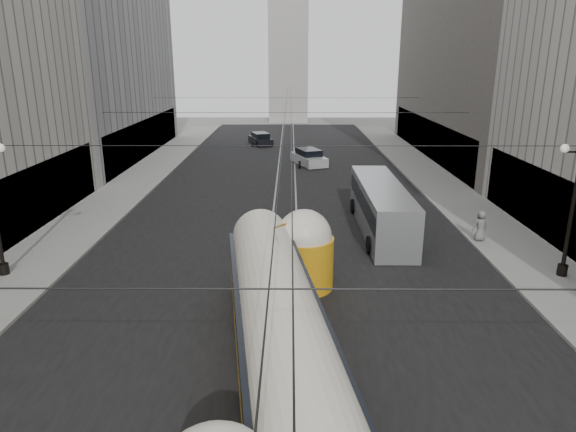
{
  "coord_description": "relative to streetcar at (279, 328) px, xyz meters",
  "views": [
    {
      "loc": [
        0.36,
        -3.39,
        9.47
      ],
      "look_at": [
        0.26,
        16.03,
        3.52
      ],
      "focal_mm": 32.0,
      "sensor_mm": 36.0,
      "label": 1
    }
  ],
  "objects": [
    {
      "name": "road",
      "position": [
        -0.01,
        22.15,
        -1.72
      ],
      "size": [
        20.0,
        85.0,
        0.02
      ],
      "primitive_type": "cube",
      "color": "black",
      "rests_on": "ground"
    },
    {
      "name": "sidewalk_left",
      "position": [
        -12.01,
        25.65,
        -1.64
      ],
      "size": [
        4.0,
        72.0,
        0.15
      ],
      "primitive_type": "cube",
      "color": "gray",
      "rests_on": "ground"
    },
    {
      "name": "sidewalk_right",
      "position": [
        11.99,
        25.65,
        -1.64
      ],
      "size": [
        4.0,
        72.0,
        0.15
      ],
      "primitive_type": "cube",
      "color": "gray",
      "rests_on": "ground"
    },
    {
      "name": "rail_left",
      "position": [
        -0.76,
        22.15,
        -1.72
      ],
      "size": [
        0.12,
        85.0,
        0.04
      ],
      "primitive_type": "cube",
      "color": "gray",
      "rests_on": "ground"
    },
    {
      "name": "rail_right",
      "position": [
        0.74,
        22.15,
        -1.72
      ],
      "size": [
        0.12,
        85.0,
        0.04
      ],
      "primitive_type": "cube",
      "color": "gray",
      "rests_on": "ground"
    },
    {
      "name": "building_left_far",
      "position": [
        -20.0,
        37.65,
        12.59
      ],
      "size": [
        12.6,
        28.6,
        28.6
      ],
      "color": "#999999",
      "rests_on": "ground"
    },
    {
      "name": "distant_tower",
      "position": [
        -0.01,
        69.65,
        13.25
      ],
      "size": [
        6.0,
        6.0,
        31.36
      ],
      "color": "#B2AFA8",
      "rests_on": "ground"
    },
    {
      "name": "lamppost_right_mid",
      "position": [
        12.59,
        7.65,
        2.02
      ],
      "size": [
        1.86,
        0.44,
        6.37
      ],
      "color": "black",
      "rests_on": "sidewalk_right"
    },
    {
      "name": "catenary",
      "position": [
        0.11,
        21.14,
        4.16
      ],
      "size": [
        25.0,
        72.0,
        0.23
      ],
      "color": "black",
      "rests_on": "ground"
    },
    {
      "name": "streetcar",
      "position": [
        0.0,
        0.0,
        0.0
      ],
      "size": [
        4.41,
        15.95,
        3.52
      ],
      "color": "orange",
      "rests_on": "ground"
    },
    {
      "name": "city_bus",
      "position": [
        5.51,
        14.33,
        -0.23
      ],
      "size": [
        2.53,
        10.73,
        2.73
      ],
      "color": "#ABAEB1",
      "rests_on": "ground"
    },
    {
      "name": "sedan_white_far",
      "position": [
        2.06,
        33.61,
        -1.04
      ],
      "size": [
        3.49,
        5.12,
        1.49
      ],
      "color": "silver",
      "rests_on": "ground"
    },
    {
      "name": "sedan_dark_far",
      "position": [
        -3.11,
        45.45,
        -1.09
      ],
      "size": [
        3.16,
        4.74,
        1.39
      ],
      "color": "black",
      "rests_on": "ground"
    },
    {
      "name": "pedestrian_sidewalk_right",
      "position": [
        10.49,
        12.26,
        -0.74
      ],
      "size": [
        0.88,
        0.63,
        1.65
      ],
      "primitive_type": "imported",
      "rotation": [
        0.0,
        0.0,
        3.32
      ],
      "color": "slate",
      "rests_on": "sidewalk_right"
    }
  ]
}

